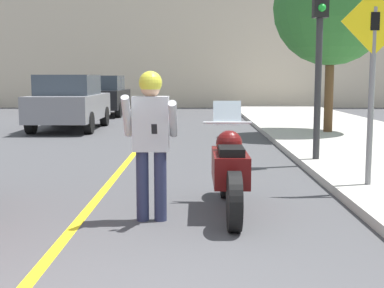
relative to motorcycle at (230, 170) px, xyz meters
The scene contains 9 objects.
road_center_line 3.34m from the motorcycle, 121.33° to the left, with size 0.12×36.00×0.01m.
building_backdrop 23.23m from the motorcycle, 92.80° to the left, with size 28.00×1.20×9.43m.
motorcycle is the anchor object (origin of this frame).
person_biker 1.11m from the motorcycle, 155.46° to the right, with size 0.59×0.46×1.67m.
crossing_sign 2.57m from the motorcycle, 27.88° to the left, with size 0.91×0.08×2.68m.
traffic_light 4.29m from the motorcycle, 62.12° to the left, with size 0.26×0.30×3.29m.
street_tree 9.44m from the motorcycle, 68.98° to the left, with size 3.12×3.12×4.92m.
parked_car_grey 11.00m from the motorcycle, 112.97° to the left, with size 1.88×4.20×1.68m.
parked_car_black 16.94m from the motorcycle, 104.90° to the left, with size 1.88×4.20×1.68m.
Camera 1 is at (0.72, -3.09, 1.60)m, focal length 50.00 mm.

